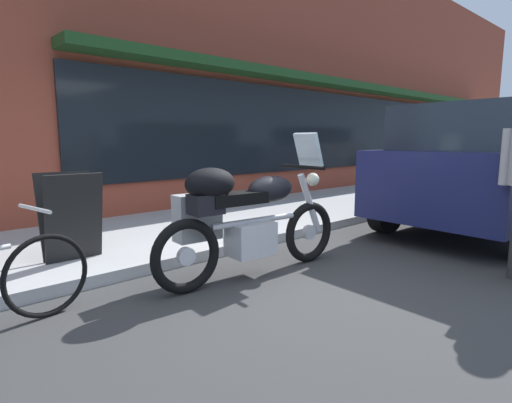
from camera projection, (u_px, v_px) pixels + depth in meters
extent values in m
plane|color=#373737|center=(283.00, 286.00, 3.71)|extent=(80.00, 80.00, 0.00)
cube|color=brown|center=(356.00, 76.00, 10.71)|extent=(21.75, 0.35, 6.02)
cube|color=black|center=(360.00, 132.00, 10.78)|extent=(15.23, 0.06, 1.80)
cube|color=#1E471E|center=(369.00, 89.00, 10.45)|extent=(15.23, 0.60, 0.16)
cube|color=#ABABAB|center=(439.00, 185.00, 11.49)|extent=(30.00, 2.64, 0.12)
torus|color=black|center=(309.00, 232.00, 4.42)|extent=(0.67, 0.14, 0.66)
cylinder|color=silver|center=(309.00, 232.00, 4.42)|extent=(0.16, 0.07, 0.16)
torus|color=black|center=(186.00, 256.00, 3.50)|extent=(0.67, 0.14, 0.66)
cylinder|color=silver|center=(186.00, 256.00, 3.50)|extent=(0.16, 0.07, 0.16)
cube|color=silver|center=(251.00, 239.00, 3.92)|extent=(0.46, 0.33, 0.32)
cylinder|color=silver|center=(255.00, 221.00, 3.92)|extent=(0.98, 0.14, 0.06)
ellipsoid|color=black|center=(271.00, 189.00, 4.00)|extent=(0.54, 0.32, 0.26)
cube|color=black|center=(236.00, 199.00, 3.75)|extent=(0.62, 0.29, 0.11)
cube|color=black|center=(206.00, 204.00, 3.55)|extent=(0.30, 0.24, 0.18)
cylinder|color=silver|center=(310.00, 203.00, 4.37)|extent=(0.35, 0.10, 0.67)
cylinder|color=black|center=(302.00, 167.00, 4.23)|extent=(0.08, 0.62, 0.04)
cube|color=silver|center=(308.00, 150.00, 4.25)|extent=(0.17, 0.33, 0.35)
sphere|color=#EAEACC|center=(313.00, 179.00, 4.35)|extent=(0.14, 0.14, 0.14)
cube|color=#A9A9A9|center=(197.00, 217.00, 3.80)|extent=(0.45, 0.23, 0.44)
cube|color=black|center=(191.00, 216.00, 3.88)|extent=(0.37, 0.05, 0.03)
ellipsoid|color=black|center=(210.00, 183.00, 3.56)|extent=(0.50, 0.36, 0.28)
torus|color=black|center=(47.00, 276.00, 3.03)|extent=(0.64, 0.15, 0.64)
cylinder|color=silver|center=(34.00, 209.00, 2.91)|extent=(0.11, 0.48, 0.03)
cube|color=#191E4C|center=(496.00, 178.00, 6.01)|extent=(4.52, 2.01, 0.87)
cube|color=#232D38|center=(493.00, 129.00, 5.73)|extent=(3.09, 1.73, 0.58)
cylinder|color=black|center=(472.00, 193.00, 7.69)|extent=(0.67, 0.25, 0.66)
cylinder|color=black|center=(386.00, 210.00, 5.83)|extent=(0.67, 0.25, 0.66)
cylinder|color=#9E9EA3|center=(506.00, 157.00, 3.82)|extent=(0.10, 0.10, 0.54)
cube|color=black|center=(74.00, 218.00, 4.00)|extent=(0.55, 0.18, 0.89)
cube|color=black|center=(67.00, 215.00, 4.16)|extent=(0.55, 0.18, 0.89)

